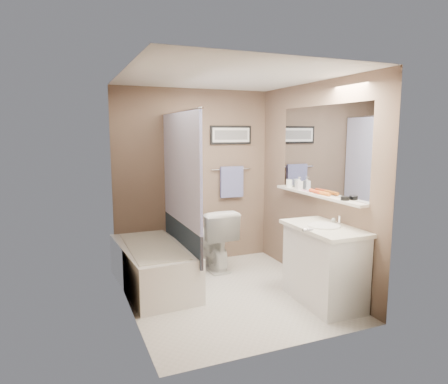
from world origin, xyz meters
name	(u,v)px	position (x,y,z in m)	size (l,w,h in m)	color
ground	(229,294)	(0.00, 0.00, 0.00)	(2.50, 2.50, 0.00)	beige
ceiling	(229,78)	(0.00, 0.00, 2.38)	(2.20, 2.50, 0.04)	silver
wall_back	(194,178)	(0.00, 1.23, 1.20)	(2.20, 0.04, 2.40)	brown
wall_front	(289,209)	(0.00, -1.23, 1.20)	(2.20, 0.04, 2.40)	brown
wall_left	(129,195)	(-1.08, 0.00, 1.20)	(0.04, 2.50, 2.40)	brown
wall_right	(312,184)	(1.08, 0.00, 1.20)	(0.04, 2.50, 2.40)	brown
tile_surround	(121,207)	(-1.09, 0.50, 1.00)	(0.02, 1.55, 2.00)	tan
curtain_rod	(180,112)	(-0.40, 0.50, 2.05)	(0.02, 0.02, 1.55)	silver
curtain_upper	(181,169)	(-0.40, 0.50, 1.40)	(0.03, 1.45, 1.28)	white
curtain_lower	(182,237)	(-0.40, 0.50, 0.58)	(0.03, 1.45, 0.36)	#233242
mirror	(322,150)	(1.09, -0.15, 1.62)	(0.02, 1.60, 1.00)	silver
shelf	(316,195)	(1.04, -0.15, 1.10)	(0.12, 1.60, 0.03)	silver
towel_bar	(231,169)	(0.55, 1.22, 1.30)	(0.02, 0.02, 0.60)	silver
towel	(232,182)	(0.55, 1.20, 1.12)	(0.34, 0.05, 0.44)	#8E96CF
art_frame	(231,135)	(0.55, 1.23, 1.78)	(0.62, 0.03, 0.26)	black
art_mat	(231,135)	(0.55, 1.22, 1.78)	(0.56, 0.00, 0.20)	white
art_image	(231,135)	(0.55, 1.22, 1.78)	(0.50, 0.00, 0.13)	#595959
door	(344,227)	(0.55, -1.24, 1.00)	(0.80, 0.02, 2.00)	silver
door_handle	(308,230)	(0.22, -1.19, 1.00)	(0.02, 0.02, 0.10)	silver
bathtub	(153,266)	(-0.75, 0.54, 0.25)	(0.70, 1.50, 0.50)	silver
tub_rim	(152,246)	(-0.75, 0.54, 0.50)	(0.56, 1.36, 0.02)	beige
toilet	(212,238)	(0.14, 0.91, 0.41)	(0.46, 0.80, 0.82)	white
vanity	(324,266)	(0.85, -0.59, 0.40)	(0.50, 0.90, 0.80)	silver
countertop	(325,228)	(0.84, -0.59, 0.82)	(0.54, 0.96, 0.04)	silver
sink_basin	(324,226)	(0.83, -0.59, 0.85)	(0.34, 0.34, 0.01)	white
faucet_spout	(340,220)	(1.03, -0.59, 0.89)	(0.02, 0.02, 0.10)	white
faucet_knob	(334,220)	(1.03, -0.49, 0.87)	(0.05, 0.05, 0.05)	silver
candle_bowl_near	(345,198)	(1.04, -0.66, 1.14)	(0.09, 0.09, 0.04)	black
hair_brush_front	(324,193)	(1.04, -0.29, 1.14)	(0.04, 0.04, 0.22)	orange
hair_brush_back	(315,191)	(1.04, -0.12, 1.14)	(0.04, 0.04, 0.22)	#D8471E
pink_comb	(306,191)	(1.04, 0.06, 1.12)	(0.03, 0.16, 0.01)	pink
glass_jar	(289,183)	(1.04, 0.44, 1.17)	(0.08, 0.08, 0.10)	white
soap_bottle	(299,183)	(1.04, 0.21, 1.19)	(0.07, 0.07, 0.16)	#999999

